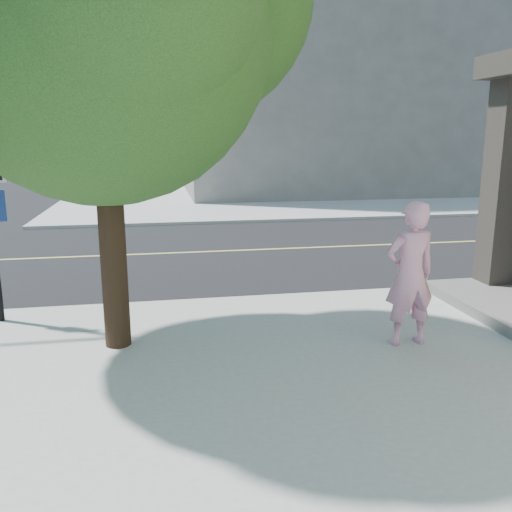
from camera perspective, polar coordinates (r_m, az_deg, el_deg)
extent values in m
cube|color=black|center=(14.59, -23.78, -0.31)|extent=(140.00, 9.00, 0.01)
cube|color=#AAAAA5|center=(32.61, 7.59, 7.43)|extent=(29.00, 25.00, 0.12)
cube|color=#35302B|center=(10.90, 25.00, 7.31)|extent=(0.55, 0.55, 4.20)
cube|color=slate|center=(33.35, 8.55, 19.67)|extent=(18.00, 16.00, 14.00)
imported|color=pink|center=(7.72, 16.18, -1.88)|extent=(0.78, 0.54, 2.05)
cylinder|color=black|center=(7.48, -15.28, 3.77)|extent=(0.36, 0.36, 3.60)
sphere|color=#2B551E|center=(7.51, -16.43, 22.17)|extent=(4.40, 4.40, 4.40)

